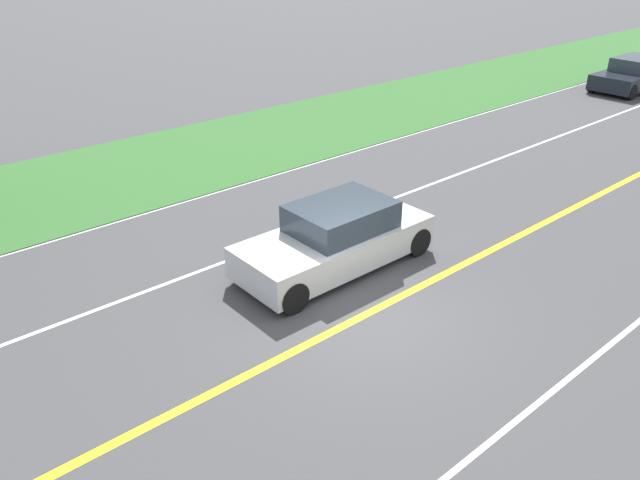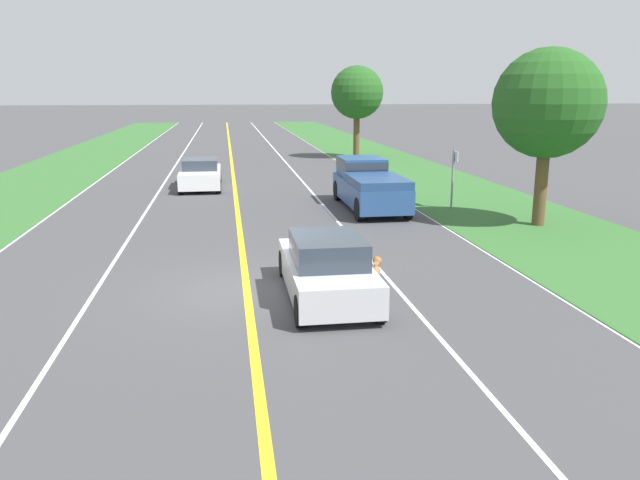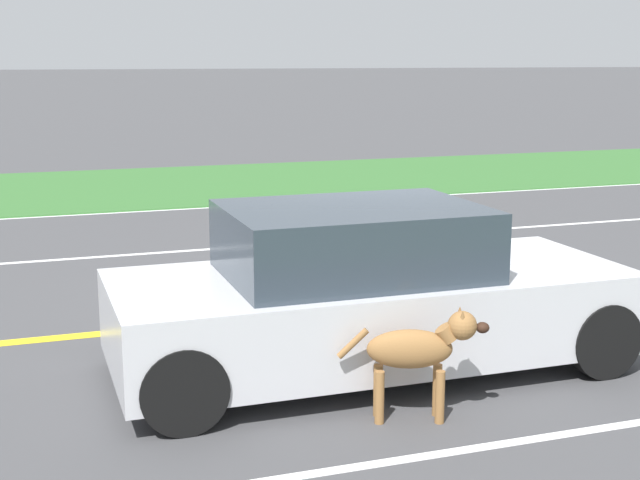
% 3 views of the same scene
% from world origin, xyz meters
% --- Properties ---
extents(ground_plane, '(400.00, 400.00, 0.00)m').
position_xyz_m(ground_plane, '(0.00, 0.00, 0.00)').
color(ground_plane, '#424244').
extents(centre_divider_line, '(0.18, 160.00, 0.01)m').
position_xyz_m(centre_divider_line, '(0.00, 0.00, 0.00)').
color(centre_divider_line, yellow).
rests_on(centre_divider_line, ground).
extents(lane_edge_line_left, '(0.14, 160.00, 0.01)m').
position_xyz_m(lane_edge_line_left, '(-7.00, 0.00, 0.00)').
color(lane_edge_line_left, white).
rests_on(lane_edge_line_left, ground).
extents(lane_dash_same_dir, '(0.10, 160.00, 0.01)m').
position_xyz_m(lane_dash_same_dir, '(3.50, 0.00, 0.00)').
color(lane_dash_same_dir, white).
rests_on(lane_dash_same_dir, ground).
extents(lane_dash_oncoming, '(0.10, 160.00, 0.01)m').
position_xyz_m(lane_dash_oncoming, '(-3.50, 0.00, 0.00)').
color(lane_dash_oncoming, white).
rests_on(lane_dash_oncoming, ground).
extents(grass_verge_left, '(6.00, 160.00, 0.03)m').
position_xyz_m(grass_verge_left, '(-10.00, 0.00, 0.01)').
color(grass_verge_left, '#33662D').
rests_on(grass_verge_left, ground).
extents(ego_car, '(1.81, 4.38, 1.44)m').
position_xyz_m(ego_car, '(1.78, -0.81, 0.66)').
color(ego_car, silver).
rests_on(ego_car, ground).
extents(dog, '(0.45, 1.09, 0.86)m').
position_xyz_m(dog, '(2.91, -0.84, 0.54)').
color(dog, olive).
rests_on(dog, ground).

